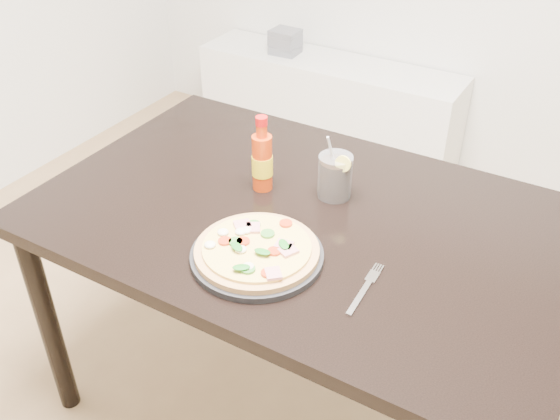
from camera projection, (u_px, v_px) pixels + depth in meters
The scene contains 8 objects.
dining_table at pixel (303, 238), 1.68m from camera, with size 1.40×0.90×0.75m.
plate at pixel (257, 256), 1.47m from camera, with size 0.32×0.32×0.02m, color black.
pizza at pixel (256, 249), 1.46m from camera, with size 0.30×0.30×0.03m.
hot_sauce_bottle at pixel (262, 161), 1.68m from camera, with size 0.06×0.06×0.22m.
cola_cup at pixel (335, 177), 1.67m from camera, with size 0.10×0.09×0.18m.
fork at pixel (366, 287), 1.39m from camera, with size 0.03×0.19×0.00m.
media_console at pixel (327, 106), 3.32m from camera, with size 1.40×0.34×0.50m, color white.
cd_stack at pixel (285, 42), 3.24m from camera, with size 0.14×0.12×0.13m.
Camera 1 is at (0.53, -0.68, 1.68)m, focal length 40.00 mm.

